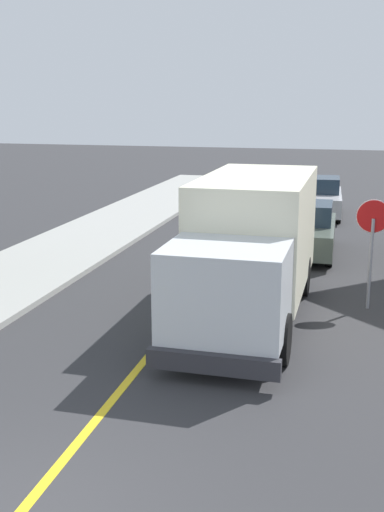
# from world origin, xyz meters

# --- Properties ---
(centre_line_yellow) EXTENTS (0.16, 56.00, 0.01)m
(centre_line_yellow) POSITION_xyz_m (0.00, 10.00, 0.00)
(centre_line_yellow) COLOR gold
(centre_line_yellow) RESTS_ON ground
(box_truck) EXTENTS (2.45, 7.20, 3.20)m
(box_truck) POSITION_xyz_m (1.54, 8.26, 1.77)
(box_truck) COLOR #F2EDCC
(box_truck) RESTS_ON ground
(parked_car_near) EXTENTS (1.88, 4.43, 1.67)m
(parked_car_near) POSITION_xyz_m (2.31, 14.76, 0.79)
(parked_car_near) COLOR #4C564C
(parked_car_near) RESTS_ON ground
(parked_car_mid) EXTENTS (1.98, 4.47, 1.67)m
(parked_car_mid) POSITION_xyz_m (2.34, 21.88, 0.79)
(parked_car_mid) COLOR #B7B7BC
(parked_car_mid) RESTS_ON ground
(stop_sign) EXTENTS (0.80, 0.10, 2.65)m
(stop_sign) POSITION_xyz_m (4.22, 9.55, 1.86)
(stop_sign) COLOR gray
(stop_sign) RESTS_ON ground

